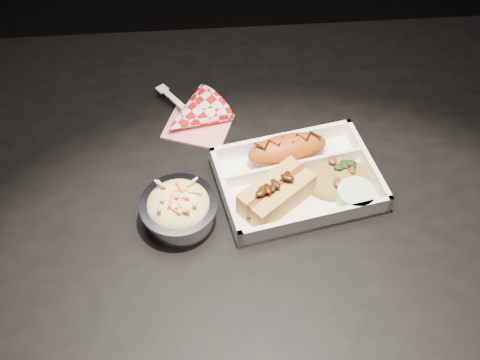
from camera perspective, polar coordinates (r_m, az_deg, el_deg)
name	(u,v)px	position (r m, az deg, el deg)	size (l,w,h in m)	color
floor	(263,358)	(1.68, 2.21, -16.49)	(4.00, 4.00, 0.05)	black
dining_table	(275,204)	(1.08, 3.30, -2.27)	(1.20, 0.80, 0.75)	black
food_tray	(297,182)	(0.98, 5.43, -0.22)	(0.28, 0.23, 0.04)	white
fried_pastry	(287,149)	(1.00, 4.49, 2.92)	(0.14, 0.05, 0.05)	#B64B12
hotdog	(277,192)	(0.94, 3.48, -1.14)	(0.13, 0.12, 0.06)	gold
fried_rice_mound	(338,174)	(0.99, 9.28, 0.54)	(0.11, 0.09, 0.03)	#AB8431
cupcake_liner	(356,197)	(0.96, 10.90, -1.57)	(0.06, 0.06, 0.03)	beige
foil_coleslaw_cup	(179,208)	(0.92, -5.82, -2.67)	(0.12, 0.12, 0.07)	silver
napkin_fork	(192,117)	(1.08, -4.58, 6.00)	(0.15, 0.16, 0.10)	red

